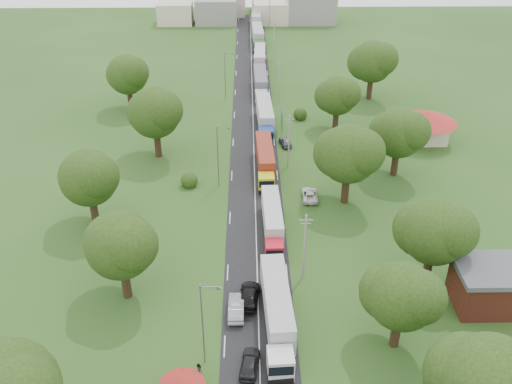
{
  "coord_description": "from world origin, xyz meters",
  "views": [
    {
      "loc": [
        -0.99,
        -60.33,
        44.2
      ],
      "look_at": [
        0.07,
        8.01,
        3.0
      ],
      "focal_mm": 40.0,
      "sensor_mm": 36.0,
      "label": 1
    }
  ],
  "objects_px": {
    "car_lane_mid": "(236,307)",
    "truck_0": "(277,311)",
    "info_sign": "(282,115)",
    "car_lane_front": "(250,363)"
  },
  "relations": [
    {
      "from": "truck_0",
      "to": "car_lane_front",
      "type": "relative_size",
      "value": 3.53
    },
    {
      "from": "info_sign",
      "to": "car_lane_mid",
      "type": "height_order",
      "value": "info_sign"
    },
    {
      "from": "info_sign",
      "to": "car_lane_front",
      "type": "xyz_separation_m",
      "value": [
        -6.2,
        -55.99,
        -2.26
      ]
    },
    {
      "from": "car_lane_mid",
      "to": "truck_0",
      "type": "bearing_deg",
      "value": 153.08
    },
    {
      "from": "info_sign",
      "to": "car_lane_front",
      "type": "relative_size",
      "value": 0.94
    },
    {
      "from": "truck_0",
      "to": "car_lane_mid",
      "type": "height_order",
      "value": "truck_0"
    },
    {
      "from": "info_sign",
      "to": "car_lane_mid",
      "type": "xyz_separation_m",
      "value": [
        -7.64,
        -48.0,
        -2.2
      ]
    },
    {
      "from": "car_lane_front",
      "to": "car_lane_mid",
      "type": "bearing_deg",
      "value": -71.81
    },
    {
      "from": "info_sign",
      "to": "car_lane_front",
      "type": "height_order",
      "value": "info_sign"
    },
    {
      "from": "info_sign",
      "to": "car_lane_mid",
      "type": "relative_size",
      "value": 0.84
    }
  ]
}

